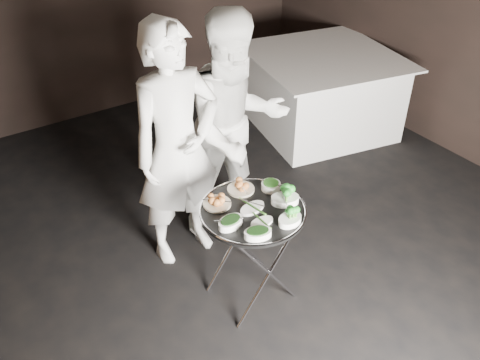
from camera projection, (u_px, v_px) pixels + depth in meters
floor at (248, 303)px, 3.75m from camera, size 6.00×7.00×0.05m
tray_stand at (252, 250)px, 3.55m from camera, size 0.53×0.45×0.78m
serving_tray at (253, 211)px, 3.35m from camera, size 0.71×0.71×0.04m
potato_plate_a at (217, 201)px, 3.37m from camera, size 0.19×0.19×0.07m
potato_plate_b at (241, 187)px, 3.50m from camera, size 0.19×0.19×0.07m
greens_bowl at (271, 185)px, 3.51m from camera, size 0.13×0.13×0.08m
asparagus_plate_a at (252, 207)px, 3.33m from camera, size 0.21×0.14×0.04m
asparagus_plate_b at (262, 221)px, 3.22m from camera, size 0.16×0.09×0.03m
spinach_bowl_a at (230, 222)px, 3.19m from camera, size 0.19×0.14×0.07m
spinach_bowl_b at (258, 233)px, 3.11m from camera, size 0.20×0.17×0.07m
broccoli_bowl_a at (285, 198)px, 3.39m from camera, size 0.23×0.20×0.08m
broccoli_bowl_b at (290, 219)px, 3.22m from camera, size 0.18×0.14×0.07m
serving_utensils at (249, 197)px, 3.37m from camera, size 0.58×0.44×0.01m
waiter_left at (177, 149)px, 3.67m from camera, size 0.71×0.48×1.91m
waiter_right at (236, 128)px, 3.98m from camera, size 0.99×0.81×1.86m
dining_table at (321, 92)px, 5.65m from camera, size 1.51×1.51×0.86m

